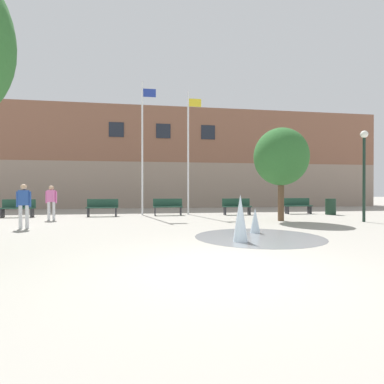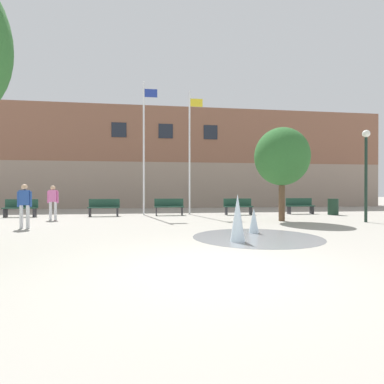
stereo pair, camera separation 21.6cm
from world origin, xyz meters
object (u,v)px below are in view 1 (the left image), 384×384
(park_bench_center, at_px, (168,207))
(park_bench_far_right, at_px, (298,206))
(teen_by_trashcan, at_px, (24,203))
(flagpole_left, at_px, (143,144))
(trash_can, at_px, (331,207))
(flagpole_right, at_px, (189,149))
(adult_near_bench, at_px, (51,200))
(street_tree_near_building, at_px, (281,157))
(lamp_post_right_lane, at_px, (364,162))
(park_bench_near_trashcan, at_px, (237,206))
(park_bench_under_left_flagpole, at_px, (102,207))
(park_bench_left_of_flagpoles, at_px, (18,208))

(park_bench_center, bearing_deg, park_bench_far_right, -0.39)
(park_bench_far_right, bearing_deg, teen_by_trashcan, -159.46)
(teen_by_trashcan, distance_m, flagpole_left, 7.42)
(park_bench_far_right, bearing_deg, trash_can, -31.22)
(teen_by_trashcan, height_order, flagpole_right, flagpole_right)
(park_bench_center, relative_size, adult_near_bench, 1.01)
(flagpole_right, xyz_separation_m, street_tree_near_building, (3.59, -4.15, -0.86))
(teen_by_trashcan, height_order, lamp_post_right_lane, lamp_post_right_lane)
(park_bench_near_trashcan, height_order, flagpole_left, flagpole_left)
(adult_near_bench, distance_m, flagpole_right, 7.60)
(adult_near_bench, relative_size, lamp_post_right_lane, 0.40)
(park_bench_near_trashcan, bearing_deg, adult_near_bench, -170.14)
(park_bench_under_left_flagpole, height_order, park_bench_near_trashcan, same)
(park_bench_near_trashcan, xyz_separation_m, adult_near_bench, (-9.31, -1.62, 0.45))
(teen_by_trashcan, bearing_deg, flagpole_right, 27.83)
(park_bench_far_right, bearing_deg, adult_near_bench, -172.17)
(park_bench_near_trashcan, relative_size, teen_by_trashcan, 1.01)
(teen_by_trashcan, bearing_deg, flagpole_left, 41.54)
(park_bench_far_right, bearing_deg, street_tree_near_building, -127.07)
(flagpole_left, bearing_deg, park_bench_left_of_flagpoles, -175.67)
(flagpole_right, bearing_deg, adult_near_bench, -161.22)
(park_bench_under_left_flagpole, distance_m, park_bench_center, 3.45)
(flagpole_right, xyz_separation_m, lamp_post_right_lane, (6.96, -5.11, -1.14))
(park_bench_near_trashcan, bearing_deg, park_bench_under_left_flagpole, 179.48)
(park_bench_left_of_flagpoles, xyz_separation_m, trash_can, (16.69, -0.91, -0.03))
(park_bench_center, height_order, teen_by_trashcan, teen_by_trashcan)
(park_bench_far_right, relative_size, adult_near_bench, 1.01)
(street_tree_near_building, bearing_deg, park_bench_center, 142.25)
(teen_by_trashcan, height_order, street_tree_near_building, street_tree_near_building)
(park_bench_left_of_flagpoles, distance_m, park_bench_far_right, 15.20)
(lamp_post_right_lane, xyz_separation_m, trash_can, (0.90, 3.73, -2.13))
(park_bench_under_left_flagpole, distance_m, trash_can, 12.54)
(park_bench_center, distance_m, adult_near_bench, 5.80)
(park_bench_far_right, xyz_separation_m, teen_by_trashcan, (-13.07, -4.90, 0.45))
(park_bench_center, xyz_separation_m, park_bench_near_trashcan, (3.84, -0.23, 0.00))
(teen_by_trashcan, bearing_deg, street_tree_near_building, -4.14)
(park_bench_under_left_flagpole, distance_m, lamp_post_right_lane, 12.65)
(park_bench_left_of_flagpoles, bearing_deg, flagpole_right, 3.08)
(flagpole_left, relative_size, lamp_post_right_lane, 1.87)
(park_bench_center, distance_m, flagpole_right, 3.49)
(teen_by_trashcan, distance_m, lamp_post_right_lane, 13.76)
(park_bench_far_right, distance_m, trash_can, 1.74)
(park_bench_near_trashcan, height_order, street_tree_near_building, street_tree_near_building)
(park_bench_under_left_flagpole, height_order, lamp_post_right_lane, lamp_post_right_lane)
(park_bench_under_left_flagpole, xyz_separation_m, adult_near_bench, (-2.03, -1.68, 0.45))
(teen_by_trashcan, height_order, trash_can, teen_by_trashcan)
(adult_near_bench, height_order, flagpole_left, flagpole_left)
(park_bench_left_of_flagpoles, height_order, lamp_post_right_lane, lamp_post_right_lane)
(park_bench_center, bearing_deg, trash_can, -6.01)
(adult_near_bench, relative_size, street_tree_near_building, 0.38)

